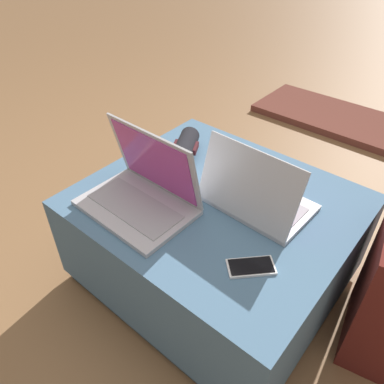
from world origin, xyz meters
The scene contains 7 objects.
ground_plane centered at (0.00, 0.00, 0.00)m, with size 14.00×14.00×0.00m, color olive.
ottoman centered at (0.00, 0.00, 0.20)m, with size 0.89×0.79×0.40m.
laptop_near centered at (-0.17, -0.18, 0.46)m, with size 0.37×0.26×0.26m.
laptop_far centered at (0.12, 0.04, 0.45)m, with size 0.35×0.24×0.24m.
cell_phone centered at (0.25, -0.18, 0.41)m, with size 0.14×0.14×0.01m.
wrist_brace centered at (-0.26, 0.14, 0.44)m, with size 0.16×0.21×0.08m.
fireplace_hearth centered at (0.00, 1.60, 0.02)m, with size 1.40×0.50×0.04m.
Camera 1 is at (0.57, -0.81, 1.22)m, focal length 35.00 mm.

